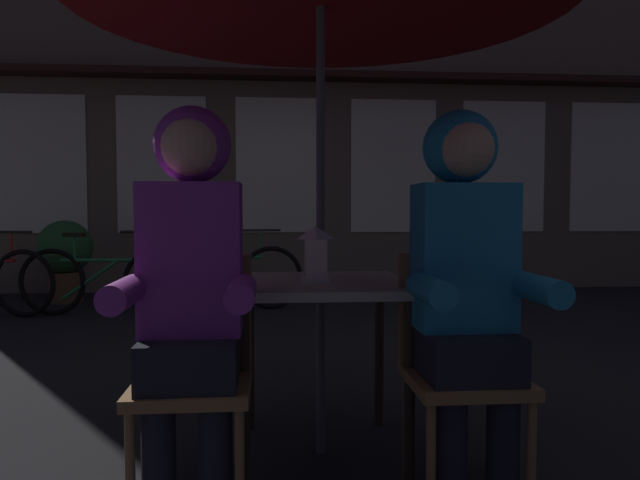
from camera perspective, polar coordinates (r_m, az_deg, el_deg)
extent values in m
plane|color=black|center=(2.68, 0.05, -19.84)|extent=(60.00, 60.00, 0.00)
cube|color=#B2AD9E|center=(2.49, 0.05, -4.34)|extent=(0.72, 0.72, 0.04)
cylinder|color=#2D2319|center=(2.26, -7.38, -14.74)|extent=(0.04, 0.04, 0.70)
cylinder|color=#2D2319|center=(2.32, 8.63, -14.31)|extent=(0.04, 0.04, 0.70)
cylinder|color=#2D2319|center=(2.86, -6.81, -10.97)|extent=(0.04, 0.04, 0.70)
cylinder|color=#2D2319|center=(2.90, 5.74, -10.74)|extent=(0.04, 0.04, 0.70)
cylinder|color=#4C4C51|center=(2.47, 0.05, 4.96)|extent=(0.04, 0.04, 2.25)
cube|color=white|center=(2.47, -0.43, -3.80)|extent=(0.11, 0.11, 0.02)
cube|color=white|center=(2.46, -0.43, -1.76)|extent=(0.09, 0.09, 0.16)
pyramid|color=white|center=(2.45, -0.43, 0.74)|extent=(0.11, 0.11, 0.06)
cube|color=olive|center=(2.13, -12.27, -13.72)|extent=(0.40, 0.40, 0.04)
cylinder|color=olive|center=(2.03, -7.76, -21.27)|extent=(0.03, 0.03, 0.41)
cylinder|color=olive|center=(2.08, -17.83, -20.83)|extent=(0.03, 0.03, 0.41)
cylinder|color=olive|center=(2.35, -7.31, -17.87)|extent=(0.03, 0.03, 0.41)
cylinder|color=olive|center=(2.39, -15.90, -17.60)|extent=(0.03, 0.03, 0.41)
cube|color=olive|center=(2.26, -11.72, -6.76)|extent=(0.40, 0.03, 0.42)
cube|color=olive|center=(2.22, 13.83, -13.03)|extent=(0.40, 0.40, 0.04)
cylinder|color=olive|center=(2.20, 19.70, -19.43)|extent=(0.03, 0.03, 0.41)
cylinder|color=olive|center=(2.10, 10.63, -20.53)|extent=(0.03, 0.03, 0.41)
cylinder|color=olive|center=(2.50, 16.33, -16.66)|extent=(0.03, 0.03, 0.41)
cylinder|color=olive|center=(2.40, 8.37, -17.38)|extent=(0.03, 0.03, 0.41)
cube|color=olive|center=(2.34, 12.45, -6.41)|extent=(0.40, 0.03, 0.42)
cylinder|color=black|center=(2.07, -10.05, -20.22)|extent=(0.11, 0.11, 0.45)
cylinder|color=black|center=(2.09, -15.28, -20.01)|extent=(0.11, 0.11, 0.45)
cube|color=black|center=(2.10, -12.30, -11.11)|extent=(0.32, 0.36, 0.16)
cube|color=purple|center=(2.09, -12.26, -1.74)|extent=(0.34, 0.22, 0.52)
cylinder|color=purple|center=(1.86, -7.59, -5.04)|extent=(0.09, 0.30, 0.09)
cylinder|color=purple|center=(1.91, -18.46, -4.95)|extent=(0.09, 0.30, 0.09)
sphere|color=tan|center=(2.09, -12.37, 8.84)|extent=(0.21, 0.21, 0.21)
sphere|color=purple|center=(2.14, -12.20, 8.97)|extent=(0.27, 0.27, 0.27)
cylinder|color=black|center=(2.20, 17.21, -18.83)|extent=(0.11, 0.11, 0.45)
cylinder|color=black|center=(2.15, 12.49, -19.37)|extent=(0.11, 0.11, 0.45)
cube|color=black|center=(2.20, 13.87, -10.52)|extent=(0.32, 0.36, 0.16)
cube|color=teal|center=(2.18, 13.64, -1.56)|extent=(0.34, 0.22, 0.52)
cylinder|color=teal|center=(2.05, 20.35, -4.46)|extent=(0.09, 0.30, 0.09)
cylinder|color=teal|center=(1.93, 10.59, -4.79)|extent=(0.09, 0.30, 0.09)
sphere|color=tan|center=(2.18, 13.76, 8.56)|extent=(0.21, 0.21, 0.21)
sphere|color=teal|center=(2.23, 13.35, 8.70)|extent=(0.27, 0.27, 0.27)
cube|color=#6B5B4C|center=(8.17, 1.41, 17.56)|extent=(10.00, 0.60, 6.20)
cube|color=#EAE5C6|center=(8.08, -25.36, 6.65)|extent=(1.10, 0.02, 1.70)
cube|color=#EAE5C6|center=(7.69, -15.00, 7.03)|extent=(1.10, 0.02, 1.70)
cube|color=#EAE5C6|center=(7.57, -3.92, 7.19)|extent=(1.10, 0.02, 1.70)
cube|color=#EAE5C6|center=(7.74, 7.09, 7.09)|extent=(1.10, 0.02, 1.70)
cube|color=#EAE5C6|center=(8.16, 17.29, 6.76)|extent=(1.10, 0.02, 1.70)
cube|color=#EAE5C6|center=(8.82, 26.21, 6.30)|extent=(1.10, 0.02, 1.70)
cube|color=#331914|center=(7.64, 1.78, 15.50)|extent=(9.00, 0.36, 0.08)
torus|color=black|center=(6.38, -26.66, -3.74)|extent=(0.65, 0.19, 0.66)
cylinder|color=maroon|center=(6.42, -27.64, -0.55)|extent=(0.02, 0.02, 0.28)
cylinder|color=black|center=(6.41, -27.67, 0.70)|extent=(0.43, 0.12, 0.02)
torus|color=black|center=(6.03, -15.51, -3.91)|extent=(0.66, 0.10, 0.66)
torus|color=black|center=(6.37, -24.42, -3.71)|extent=(0.66, 0.10, 0.66)
cylinder|color=#236B3D|center=(6.16, -20.12, -1.83)|extent=(0.84, 0.10, 0.04)
cylinder|color=#236B3D|center=(6.22, -21.16, -3.49)|extent=(0.61, 0.08, 0.44)
cylinder|color=#236B3D|center=(6.25, -22.61, -0.71)|extent=(0.02, 0.02, 0.24)
cube|color=black|center=(6.24, -22.63, 0.48)|extent=(0.21, 0.09, 0.04)
cylinder|color=#236B3D|center=(6.03, -16.68, -0.54)|extent=(0.02, 0.02, 0.28)
cylinder|color=black|center=(6.02, -16.70, 0.79)|extent=(0.44, 0.06, 0.02)
torus|color=black|center=(6.19, -4.72, -3.63)|extent=(0.66, 0.10, 0.66)
torus|color=black|center=(6.19, -14.19, -3.71)|extent=(0.66, 0.10, 0.66)
cylinder|color=#236B3D|center=(6.15, -9.47, -1.70)|extent=(0.84, 0.10, 0.04)
cylinder|color=#236B3D|center=(6.17, -10.60, -3.39)|extent=(0.61, 0.08, 0.44)
cylinder|color=#236B3D|center=(6.15, -12.14, -0.61)|extent=(0.02, 0.02, 0.24)
cube|color=black|center=(6.14, -12.16, 0.61)|extent=(0.21, 0.10, 0.04)
cylinder|color=#236B3D|center=(6.15, -5.87, -0.37)|extent=(0.02, 0.02, 0.28)
cylinder|color=black|center=(6.15, -5.88, 0.94)|extent=(0.44, 0.06, 0.02)
cylinder|color=brown|center=(7.23, -23.31, -4.19)|extent=(0.36, 0.36, 0.34)
sphere|color=#285B2D|center=(7.19, -23.38, -0.63)|extent=(0.60, 0.60, 0.60)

